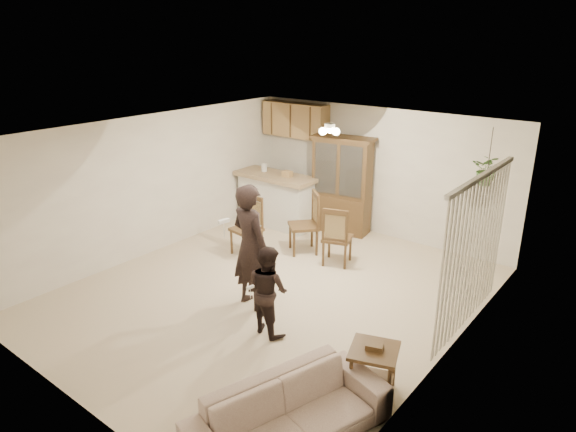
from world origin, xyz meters
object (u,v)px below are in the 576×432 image
Objects in this scene: child at (268,286)px; chair_bar at (247,238)px; sofa at (290,408)px; china_hutch at (342,186)px; chair_hutch_left at (303,235)px; chair_hutch_right at (337,247)px; side_table at (373,370)px; adult at (250,249)px.

child is 2.64m from chair_bar.
chair_bar is at bearing -30.21° from child.
sofa is 5.81m from china_hutch.
chair_hutch_left is at bearing 52.36° from sofa.
chair_hutch_right is at bearing 39.28° from chair_hutch_left.
china_hutch is at bearing 126.85° from side_table.
sofa is at bearing 98.19° from chair_hutch_right.
china_hutch is 2.25m from chair_bar.
adult is at bearing -19.92° from child.
side_table is at bearing 2.35° from sofa.
side_table is 0.62× the size of chair_hutch_right.
child is 2.75m from chair_hutch_left.
adult is at bearing 165.07° from side_table.
china_hutch is 1.83× the size of chair_hutch_right.
side_table is 0.58× the size of chair_hutch_left.
sofa reaches higher than side_table.
side_table is (2.99, -3.99, -0.66)m from china_hutch.
chair_hutch_left is (-2.65, 3.79, -0.05)m from sofa.
chair_hutch_right is (-2.19, 2.64, 0.00)m from side_table.
adult reaches higher than child.
china_hutch is 1.46m from chair_hutch_left.
adult reaches higher than sofa.
chair_bar reaches higher than sofa.
child is at bearing 159.43° from adult.
side_table is at bearing 0.02° from chair_hutch_left.
sofa is at bearing -71.03° from china_hutch.
adult is at bearing 67.38° from sofa.
china_hutch reaches higher than adult.
child is 1.26× the size of chair_bar.
adult is 1.67× the size of chair_bar.
sofa is at bearing -105.02° from side_table.
adult is (-2.09, 1.75, 0.53)m from sofa.
side_table is (1.73, -0.24, -0.38)m from child.
child is 2.05× the size of side_table.
china_hutch reaches higher than side_table.
china_hutch is 1.71m from chair_hutch_right.
chair_hutch_left reaches higher than chair_hutch_right.
chair_hutch_left is at bearing -64.41° from adult.
chair_hutch_left is 0.76m from chair_hutch_right.
chair_bar is at bearing -93.84° from chair_hutch_left.
chair_bar is (-3.70, 1.96, 0.01)m from side_table.
chair_bar reaches higher than side_table.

